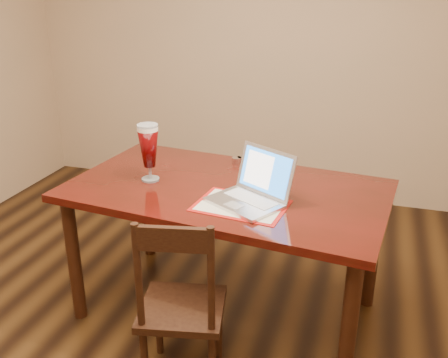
% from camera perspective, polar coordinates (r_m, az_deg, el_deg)
% --- Properties ---
extents(room_shell, '(4.51, 5.01, 2.71)m').
position_cam_1_polar(room_shell, '(2.04, -9.48, 17.95)').
color(room_shell, '#CCAA88').
rests_on(room_shell, ground).
extents(dining_table, '(1.84, 1.16, 1.15)m').
position_cam_1_polar(dining_table, '(2.80, 0.06, -2.56)').
color(dining_table, '#480D09').
rests_on(dining_table, ground).
extents(dining_chair, '(0.47, 0.45, 0.94)m').
position_cam_1_polar(dining_chair, '(2.46, -4.94, -14.38)').
color(dining_chair, black).
rests_on(dining_chair, ground).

